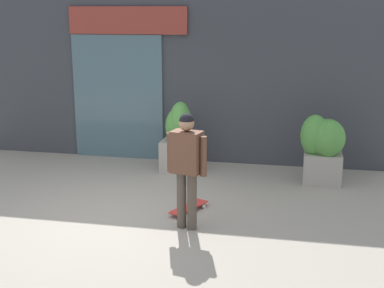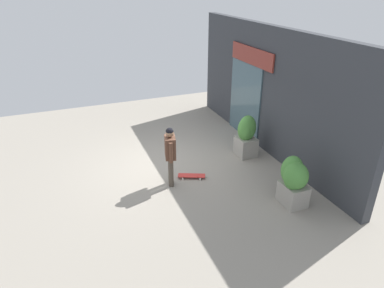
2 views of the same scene
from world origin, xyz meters
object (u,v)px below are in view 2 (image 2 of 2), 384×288
Objects in this scene: planter_box_left at (294,179)px; skateboarder at (170,151)px; skateboard at (192,176)px; planter_box_right at (246,135)px.

skateboarder is at bearing -128.15° from planter_box_left.
skateboard is 0.57× the size of planter_box_right.
skateboarder is 1.23× the size of planter_box_right.
skateboarder is at bearing -74.78° from planter_box_right.
planter_box_left is (1.98, 1.77, 0.63)m from skateboard.
skateboarder is 2.71m from planter_box_right.
planter_box_right is (-0.60, 1.98, 0.61)m from skateboard.
skateboard is 0.63× the size of planter_box_left.
skateboard is 2.73m from planter_box_left.
skateboard is 2.16m from planter_box_right.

